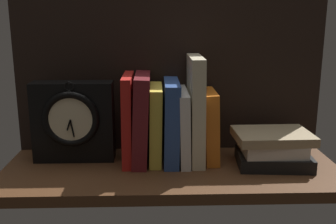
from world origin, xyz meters
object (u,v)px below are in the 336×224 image
Objects in this scene: book_white_catcher at (183,126)px; book_maroon_dawkins at (141,118)px; book_yellow_seinlanguage at (156,124)px; book_orange_pandolfini at (209,126)px; book_cream_twain at (196,109)px; book_red_requiem at (128,118)px; book_stack_side at (273,148)px; framed_clock at (73,121)px; book_blue_modern at (170,121)px.

book_maroon_dawkins is at bearing 180.00° from book_white_catcher.
book_maroon_dawkins reaches higher than book_yellow_seinlanguage.
book_white_catcher is 1.01× the size of book_orange_pandolfini.
book_cream_twain is 1.48× the size of book_orange_pandolfini.
book_red_requiem is at bearing -180.00° from book_orange_pandolfini.
book_white_catcher is (6.73, 0.00, -0.53)cm from book_yellow_seinlanguage.
book_orange_pandolfini is 16.03cm from book_stack_side.
framed_clock is at bearing 179.20° from book_orange_pandolfini.
book_red_requiem is 19.98cm from book_orange_pandolfini.
book_red_requiem is 13.41cm from framed_clock.
book_white_catcher is at bearing 167.79° from book_stack_side.
book_yellow_seinlanguage is 0.92× the size of framed_clock.
book_red_requiem is 0.83× the size of book_cream_twain.
book_maroon_dawkins reaches higher than framed_clock.
book_red_requiem is at bearing -1.98° from framed_clock.
book_cream_twain reaches higher than book_white_catcher.
book_maroon_dawkins is 13.41cm from book_cream_twain.
book_yellow_seinlanguage is at bearing 0.00° from book_maroon_dawkins.
book_maroon_dawkins is at bearing 0.00° from book_red_requiem.
framed_clock is (-33.26, 0.46, 1.33)cm from book_orange_pandolfini.
book_stack_side is (47.94, -5.04, -5.85)cm from framed_clock.
book_orange_pandolfini is 33.29cm from framed_clock.
book_yellow_seinlanguage is 1.07× the size of book_orange_pandolfini.
book_cream_twain is at bearing 0.00° from book_yellow_seinlanguage.
book_orange_pandolfini is at bearing 0.00° from book_white_catcher.
book_yellow_seinlanguage is at bearing 170.67° from book_stack_side.
book_cream_twain reaches higher than book_red_requiem.
book_red_requiem is 10.18cm from book_blue_modern.
framed_clock is (-20.05, 0.46, 0.72)cm from book_yellow_seinlanguage.
book_maroon_dawkins reaches higher than book_orange_pandolfini.
book_cream_twain reaches higher than book_maroon_dawkins.
book_red_requiem is 1.15× the size of book_yellow_seinlanguage.
book_stack_side is at bearing -8.31° from book_maroon_dawkins.
book_maroon_dawkins is 1.23× the size of book_orange_pandolfini.
book_blue_modern is 1.13× the size of book_white_catcher.
book_blue_modern is at bearing 180.00° from book_cream_twain.
book_cream_twain is 1.27× the size of framed_clock.
book_red_requiem is 1.17× the size of book_stack_side.
book_blue_modern is (3.49, 0.00, 0.59)cm from book_yellow_seinlanguage.
book_cream_twain is at bearing 0.00° from book_blue_modern.
book_blue_modern is 0.77× the size of book_cream_twain.
book_stack_side is at bearing -14.17° from book_cream_twain.
book_orange_pandolfini is (16.70, 0.00, -2.02)cm from book_maroon_dawkins.
book_red_requiem reaches higher than book_blue_modern.
book_stack_side is at bearing -7.55° from book_red_requiem.
book_red_requiem is at bearing -180.00° from book_maroon_dawkins.
book_red_requiem is 6.81cm from book_yellow_seinlanguage.
book_blue_modern is (10.15, 0.00, -0.79)cm from book_red_requiem.
book_stack_side is (24.41, -4.58, -5.72)cm from book_blue_modern.
book_red_requiem is 13.52cm from book_white_catcher.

